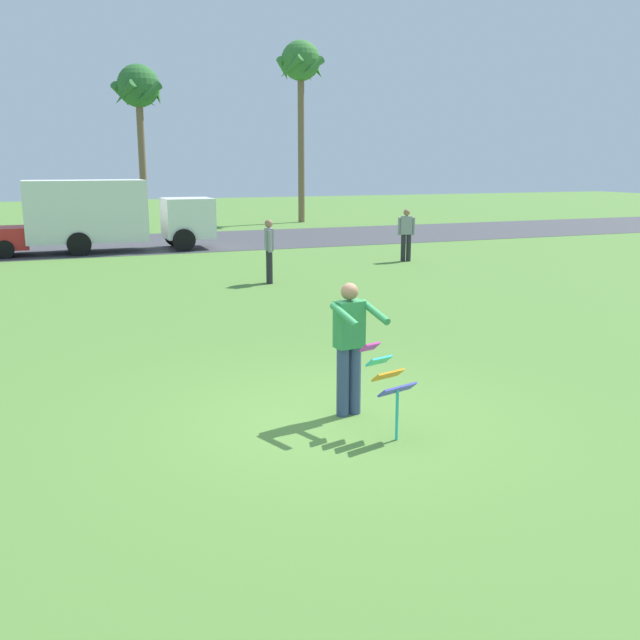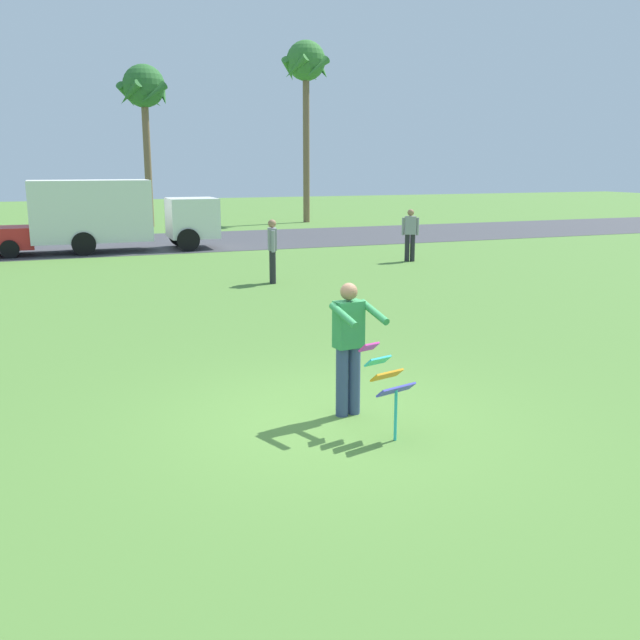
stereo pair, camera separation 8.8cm
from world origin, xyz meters
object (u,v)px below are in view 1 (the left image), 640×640
Objects in this scene: parked_truck_white_box at (110,213)px; person_walker_near at (269,249)px; person_walker_far at (406,233)px; kite_held at (388,378)px; person_kite_flyer at (350,344)px; palm_tree_centre_far at (301,70)px; palm_tree_right_near at (139,93)px.

person_walker_near is (3.27, -9.00, -0.48)m from parked_truck_white_box.
parked_truck_white_box is 9.59m from person_walker_near.
kite_held is at bearing -119.30° from person_walker_far.
person_kite_flyer is 15.07m from person_walker_far.
parked_truck_white_box is (-1.18, 20.12, 0.68)m from kite_held.
kite_held is 32.90m from palm_tree_centre_far.
parked_truck_white_box reaches higher than kite_held.
palm_tree_right_near is (1.55, 30.58, 5.96)m from kite_held.
palm_tree_centre_far reaches higher than parked_truck_white_box.
person_kite_flyer is 0.21× the size of palm_tree_right_near.
palm_tree_centre_far is 22.11m from person_walker_near.
palm_tree_centre_far is 5.59× the size of person_walker_far.
person_walker_near is 6.18m from person_walker_far.
palm_tree_centre_far is (8.59, -0.18, 1.47)m from palm_tree_right_near.
parked_truck_white_box is 3.89× the size of person_walker_far.
person_kite_flyer is 30.34m from palm_tree_right_near.
person_kite_flyer is at bearing -93.22° from palm_tree_right_near.
parked_truck_white_box reaches higher than person_walker_far.
kite_held is at bearing -100.64° from person_walker_near.
person_walker_far is (5.61, 2.59, 0.00)m from person_walker_near.
palm_tree_right_near is at bearing 110.02° from person_walker_far.
parked_truck_white_box is 12.02m from palm_tree_right_near.
palm_tree_centre_far reaches higher than person_walker_far.
person_walker_near is 1.00× the size of person_walker_far.
parked_truck_white_box is 10.96m from person_walker_far.
person_walker_near and person_walker_far have the same top height.
person_kite_flyer is 0.87m from kite_held.
person_walker_near is at bearing -155.18° from person_walker_far.
palm_tree_centre_far is 5.59× the size of person_walker_near.
palm_tree_centre_far is (10.26, 29.57, 7.20)m from person_kite_flyer.
parked_truck_white_box is at bearing 93.36° from kite_held.
person_walker_far is at bearing -35.84° from parked_truck_white_box.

